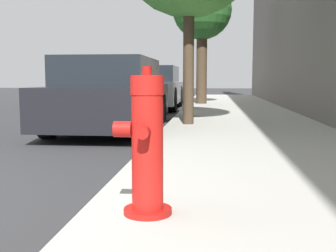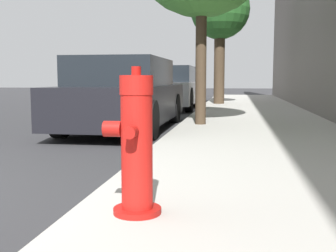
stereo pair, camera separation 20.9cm
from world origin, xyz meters
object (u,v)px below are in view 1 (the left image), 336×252
at_px(parked_car_near, 112,95).
at_px(parked_car_mid, 151,88).
at_px(street_tree_far, 202,12).
at_px(fire_hydrant, 147,147).

distance_m(parked_car_near, parked_car_mid, 5.54).
relative_size(parked_car_mid, street_tree_far, 0.96).
xyz_separation_m(fire_hydrant, parked_car_mid, (-1.55, 10.77, 0.12)).
distance_m(parked_car_mid, street_tree_far, 3.14).
bearing_deg(fire_hydrant, parked_car_mid, 98.16).
bearing_deg(fire_hydrant, parked_car_near, 105.70).
relative_size(parked_car_near, street_tree_far, 1.05).
distance_m(fire_hydrant, parked_car_near, 5.44).
bearing_deg(parked_car_mid, parked_car_near, -89.24).
relative_size(parked_car_near, parked_car_mid, 1.09).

